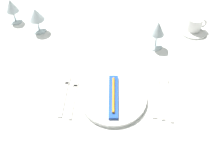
{
  "coord_description": "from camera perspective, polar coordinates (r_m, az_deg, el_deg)",
  "views": [
    {
      "loc": [
        -0.01,
        -0.94,
        1.61
      ],
      "look_at": [
        -0.0,
        -0.15,
        0.76
      ],
      "focal_mm": 44.18,
      "sensor_mm": 36.0,
      "label": 1
    }
  ],
  "objects": [
    {
      "name": "saucer_left",
      "position": [
        1.46,
        16.29,
        8.81
      ],
      "size": [
        0.14,
        0.14,
        0.01
      ],
      "primitive_type": "cylinder",
      "color": "white",
      "rests_on": "dining_table"
    },
    {
      "name": "dinner_plate",
      "position": [
        1.09,
        0.01,
        -5.01
      ],
      "size": [
        0.26,
        0.26,
        0.02
      ],
      "primitive_type": "cylinder",
      "color": "white",
      "rests_on": "dining_table"
    },
    {
      "name": "coffee_cup_left",
      "position": [
        1.44,
        16.68,
        10.0
      ],
      "size": [
        0.1,
        0.07,
        0.07
      ],
      "color": "white",
      "rests_on": "saucer_left"
    },
    {
      "name": "wine_glass_centre",
      "position": [
        1.27,
        9.31,
        9.09
      ],
      "size": [
        0.07,
        0.07,
        0.14
      ],
      "color": "silver",
      "rests_on": "dining_table"
    },
    {
      "name": "wine_glass_left",
      "position": [
        1.51,
        -20.18,
        12.93
      ],
      "size": [
        0.07,
        0.07,
        0.13
      ],
      "color": "silver",
      "rests_on": "dining_table"
    },
    {
      "name": "fork_inner",
      "position": [
        1.13,
        -9.84,
        -4.01
      ],
      "size": [
        0.03,
        0.21,
        0.0
      ],
      "color": "beige",
      "rests_on": "dining_table"
    },
    {
      "name": "toothbrush_package",
      "position": [
        1.08,
        0.02,
        -4.46
      ],
      "size": [
        0.04,
        0.21,
        0.02
      ],
      "color": "blue",
      "rests_on": "dinner_plate"
    },
    {
      "name": "fork_outer",
      "position": [
        1.12,
        -7.98,
        -4.5
      ],
      "size": [
        0.03,
        0.2,
        0.0
      ],
      "color": "beige",
      "rests_on": "dining_table"
    },
    {
      "name": "dining_table",
      "position": [
        1.34,
        0.15,
        1.77
      ],
      "size": [
        1.8,
        1.11,
        0.74
      ],
      "color": "white",
      "rests_on": "ground"
    },
    {
      "name": "wine_glass_right",
      "position": [
        1.4,
        -15.56,
        11.64
      ],
      "size": [
        0.08,
        0.08,
        0.13
      ],
      "color": "silver",
      "rests_on": "dining_table"
    },
    {
      "name": "spoon_dessert",
      "position": [
        1.14,
        11.37,
        -3.77
      ],
      "size": [
        0.03,
        0.23,
        0.01
      ],
      "color": "beige",
      "rests_on": "dining_table"
    },
    {
      "name": "ground_plane",
      "position": [
        1.86,
        0.11,
        -12.63
      ],
      "size": [
        6.0,
        6.0,
        0.0
      ],
      "primitive_type": "plane",
      "color": "#383D47"
    },
    {
      "name": "dinner_knife",
      "position": [
        1.12,
        8.41,
        -4.22
      ],
      "size": [
        0.03,
        0.23,
        0.0
      ],
      "color": "beige",
      "rests_on": "dining_table"
    },
    {
      "name": "spoon_soup",
      "position": [
        1.14,
        9.62,
        -3.59
      ],
      "size": [
        0.03,
        0.22,
        0.01
      ],
      "color": "beige",
      "rests_on": "dining_table"
    }
  ]
}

